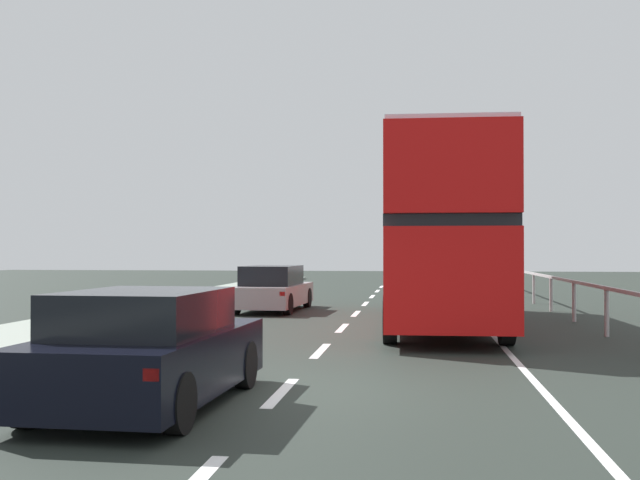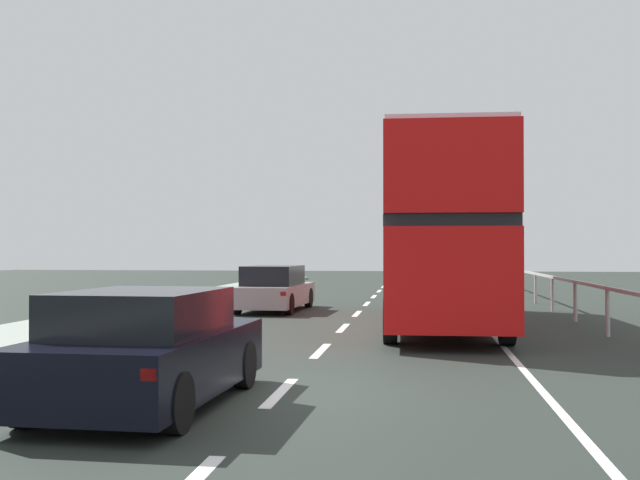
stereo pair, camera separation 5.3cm
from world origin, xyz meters
name	(u,v)px [view 1 (the left image)]	position (x,y,z in m)	size (l,w,h in m)	color
ground_plane	(283,394)	(0.00, 0.00, -0.05)	(74.42, 120.00, 0.10)	#242B26
lane_paint_markings	(428,328)	(2.07, 8.76, 0.00)	(3.61, 46.00, 0.01)	silver
bridge_side_railing	(589,292)	(5.92, 9.00, 0.89)	(0.10, 42.00, 1.10)	#B8AFB1
double_decker_bus_red	(438,232)	(2.33, 9.54, 2.35)	(2.77, 11.49, 4.39)	red
hatchback_car_near	(148,350)	(-1.44, -1.25, 0.68)	(2.00, 4.14, 1.41)	black
sedan_car_ahead	(273,289)	(-2.65, 13.44, 0.67)	(1.93, 4.57, 1.41)	gray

